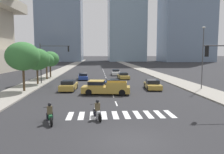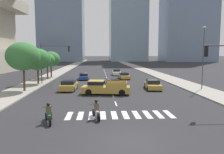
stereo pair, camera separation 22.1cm
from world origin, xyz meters
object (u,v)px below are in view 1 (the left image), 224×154
at_px(sedan_blue_4, 113,84).
at_px(sedan_gold_5, 69,86).
at_px(street_tree_nearest, 23,56).
at_px(street_tree_second, 37,59).
at_px(sedan_blue_1, 83,77).
at_px(street_tree_third, 46,60).
at_px(motorcycle_trailing, 50,115).
at_px(sedan_gold_3, 153,85).
at_px(pickup_truck, 104,88).
at_px(sedan_white_2, 116,72).
at_px(motorcycle_lead, 97,111).
at_px(street_tree_fourth, 50,59).
at_px(traffic_signal_far, 51,56).
at_px(sedan_gold_0, 123,76).
at_px(street_lamp_east, 203,54).

distance_m(sedan_blue_4, sedan_gold_5, 6.13).
bearing_deg(street_tree_nearest, street_tree_second, 90.00).
xyz_separation_m(sedan_blue_1, street_tree_third, (-6.72, -0.07, 3.13)).
bearing_deg(motorcycle_trailing, street_tree_second, -1.87).
relative_size(motorcycle_trailing, street_tree_nearest, 0.35).
bearing_deg(street_tree_nearest, sedan_gold_3, 4.17).
relative_size(pickup_truck, sedan_white_2, 1.29).
distance_m(motorcycle_lead, motorcycle_trailing, 3.46).
height_order(street_tree_nearest, street_tree_fourth, street_tree_nearest).
bearing_deg(sedan_gold_5, street_tree_third, 28.01).
bearing_deg(traffic_signal_far, street_tree_second, -163.14).
bearing_deg(street_tree_fourth, sedan_white_2, 19.59).
distance_m(motorcycle_trailing, pickup_truck, 11.60).
height_order(sedan_white_2, street_tree_nearest, street_tree_nearest).
bearing_deg(sedan_gold_0, pickup_truck, -18.05).
height_order(motorcycle_lead, street_tree_nearest, street_tree_nearest).
height_order(street_lamp_east, street_tree_nearest, street_lamp_east).
relative_size(motorcycle_trailing, sedan_white_2, 0.47).
xyz_separation_m(motorcycle_lead, traffic_signal_far, (-7.24, 19.54, 3.93)).
relative_size(pickup_truck, traffic_signal_far, 0.94).
xyz_separation_m(sedan_gold_3, traffic_signal_far, (-14.99, 5.96, 3.93)).
xyz_separation_m(sedan_gold_3, street_tree_nearest, (-17.07, -1.25, 3.98)).
bearing_deg(sedan_gold_0, street_tree_second, -66.58).
bearing_deg(sedan_gold_3, sedan_gold_5, -83.86).
bearing_deg(motorcycle_trailing, motorcycle_lead, -95.75).
bearing_deg(street_tree_second, street_lamp_east, -15.49).
height_order(pickup_truck, sedan_white_2, pickup_truck).
bearing_deg(street_tree_second, sedan_gold_5, -45.31).
height_order(sedan_gold_0, street_tree_fourth, street_tree_fourth).
distance_m(motorcycle_lead, sedan_gold_3, 15.64).
distance_m(street_tree_second, street_tree_third, 6.50).
xyz_separation_m(motorcycle_trailing, sedan_blue_4, (5.64, 15.12, 0.01)).
relative_size(street_lamp_east, street_tree_fourth, 1.60).
bearing_deg(street_lamp_east, sedan_gold_3, 169.56).
distance_m(sedan_gold_5, street_tree_nearest, 6.87).
bearing_deg(motorcycle_lead, motorcycle_trailing, 88.63).
bearing_deg(street_tree_nearest, motorcycle_lead, -52.93).
relative_size(pickup_truck, sedan_blue_1, 1.30).
bearing_deg(sedan_gold_0, sedan_blue_1, -88.54).
bearing_deg(sedan_gold_5, pickup_truck, -122.07).
bearing_deg(sedan_gold_0, sedan_blue_4, -16.71).
relative_size(sedan_blue_1, sedan_white_2, 1.00).
distance_m(motorcycle_lead, street_tree_fourth, 30.34).
xyz_separation_m(motorcycle_lead, sedan_white_2, (4.34, 33.55, 0.02)).
height_order(sedan_blue_4, street_tree_second, street_tree_second).
height_order(sedan_gold_3, street_tree_fourth, street_tree_fourth).
distance_m(motorcycle_lead, sedan_white_2, 33.83).
distance_m(sedan_gold_3, street_lamp_east, 7.86).
relative_size(street_tree_nearest, street_tree_third, 1.30).
height_order(motorcycle_lead, street_tree_second, street_tree_second).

